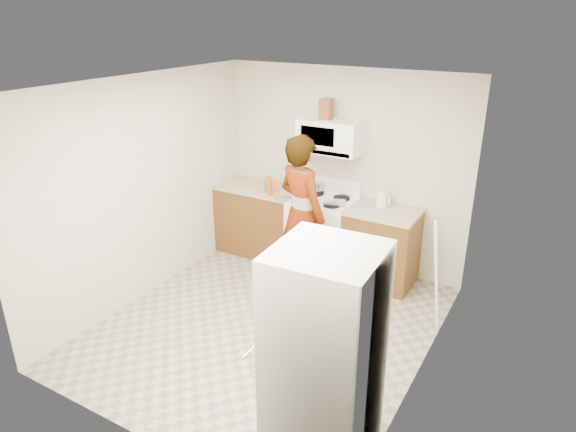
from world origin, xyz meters
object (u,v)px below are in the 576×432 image
Objects in this scene: fridge at (324,360)px; kettle at (382,200)px; gas_range at (323,233)px; microwave at (330,136)px; person at (301,215)px; saucepan at (313,186)px.

kettle is at bearing 99.87° from fridge.
gas_range is 0.89m from kettle.
person is at bearing -89.41° from microwave.
microwave is 0.98m from kettle.
gas_range is 0.60× the size of person.
gas_range is 3.05m from fridge.
fridge is 3.28m from saucepan.
fridge is at bearing -61.26° from saucepan.
kettle is 0.93m from saucepan.
microwave reaches higher than person.
microwave is (0.00, 0.13, 1.21)m from gas_range.
person is 11.69× the size of kettle.
microwave reaches higher than fridge.
fridge is at bearing -64.66° from microwave.
kettle is at bearing -1.57° from saucepan.
saucepan is at bearing 144.76° from gas_range.
microwave is 1.05m from person.
saucepan is at bearing 177.51° from kettle.
person is at bearing 119.36° from fridge.
microwave is at bearing -68.40° from person.
fridge reaches higher than kettle.
gas_range reaches higher than kettle.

